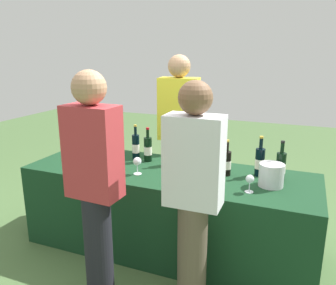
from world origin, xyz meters
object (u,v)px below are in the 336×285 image
(wine_bottle_4, at_px, (198,154))
(wine_glass_2, at_px, (110,156))
(wine_bottle_3, at_px, (174,152))
(guest_1, at_px, (193,193))
(wine_bottle_5, at_px, (226,163))
(ice_bucket, at_px, (271,175))
(guest_0, at_px, (95,183))
(wine_bottle_2, at_px, (148,149))
(server_pouring, at_px, (179,131))
(wine_bottle_6, at_px, (260,162))
(wine_glass_4, at_px, (250,180))
(wine_glass_3, at_px, (137,162))
(wine_bottle_0, at_px, (113,145))
(wine_glass_1, at_px, (98,157))
(wine_glass_0, at_px, (89,156))
(wine_bottle_1, at_px, (136,147))

(wine_bottle_4, bearing_deg, wine_glass_2, -159.62)
(wine_bottle_3, relative_size, wine_glass_2, 2.37)
(wine_glass_2, xyz_separation_m, guest_1, (0.94, -0.54, 0.03))
(wine_bottle_5, xyz_separation_m, ice_bucket, (0.37, -0.10, -0.02))
(wine_bottle_3, bearing_deg, guest_1, -60.89)
(guest_0, relative_size, guest_1, 1.04)
(wine_bottle_2, bearing_deg, server_pouring, 77.60)
(wine_bottle_6, bearing_deg, wine_bottle_3, -179.66)
(wine_bottle_4, distance_m, wine_glass_4, 0.63)
(wine_bottle_3, bearing_deg, wine_bottle_6, 0.34)
(ice_bucket, bearing_deg, wine_bottle_4, 162.41)
(wine_bottle_2, xyz_separation_m, wine_glass_3, (0.07, -0.35, -0.01))
(wine_bottle_0, relative_size, wine_bottle_2, 1.06)
(wine_glass_1, distance_m, server_pouring, 0.95)
(wine_glass_0, xyz_separation_m, ice_bucket, (1.55, 0.12, -0.00))
(wine_bottle_2, distance_m, server_pouring, 0.53)
(wine_glass_1, xyz_separation_m, guest_0, (0.41, -0.65, 0.06))
(wine_bottle_2, xyz_separation_m, server_pouring, (0.11, 0.51, 0.07))
(wine_glass_3, distance_m, server_pouring, 0.86)
(wine_bottle_1, relative_size, wine_bottle_2, 1.05)
(wine_bottle_3, distance_m, wine_glass_3, 0.39)
(wine_bottle_3, xyz_separation_m, guest_0, (-0.17, -0.97, 0.04))
(wine_bottle_0, height_order, server_pouring, server_pouring)
(wine_bottle_4, bearing_deg, wine_bottle_3, -176.86)
(wine_bottle_3, height_order, wine_glass_2, wine_bottle_3)
(wine_bottle_5, bearing_deg, wine_bottle_6, 19.44)
(wine_glass_1, relative_size, wine_glass_3, 0.98)
(wine_bottle_2, distance_m, wine_bottle_3, 0.26)
(wine_bottle_4, distance_m, guest_1, 0.84)
(wine_bottle_2, height_order, ice_bucket, wine_bottle_2)
(wine_bottle_5, relative_size, ice_bucket, 1.60)
(wine_bottle_3, relative_size, guest_1, 0.20)
(wine_bottle_6, xyz_separation_m, wine_glass_4, (-0.02, -0.37, -0.03))
(wine_glass_1, bearing_deg, wine_glass_0, 171.28)
(wine_glass_3, bearing_deg, wine_bottle_4, 40.31)
(wine_bottle_6, bearing_deg, wine_bottle_0, -179.80)
(wine_glass_1, height_order, guest_1, guest_1)
(guest_1, bearing_deg, wine_glass_1, 154.33)
(wine_glass_0, height_order, ice_bucket, ice_bucket)
(ice_bucket, bearing_deg, wine_glass_2, -177.19)
(wine_glass_1, bearing_deg, wine_bottle_3, 28.95)
(wine_glass_0, relative_size, wine_glass_2, 1.00)
(ice_bucket, xyz_separation_m, guest_1, (-0.42, -0.61, 0.03))
(wine_bottle_4, xyz_separation_m, wine_glass_3, (-0.41, -0.35, -0.02))
(ice_bucket, bearing_deg, wine_glass_0, -175.64)
(guest_0, bearing_deg, wine_bottle_0, 117.39)
(wine_glass_2, relative_size, server_pouring, 0.08)
(wine_bottle_0, relative_size, wine_bottle_6, 1.01)
(wine_bottle_1, distance_m, wine_glass_0, 0.44)
(ice_bucket, bearing_deg, wine_bottle_1, 170.58)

